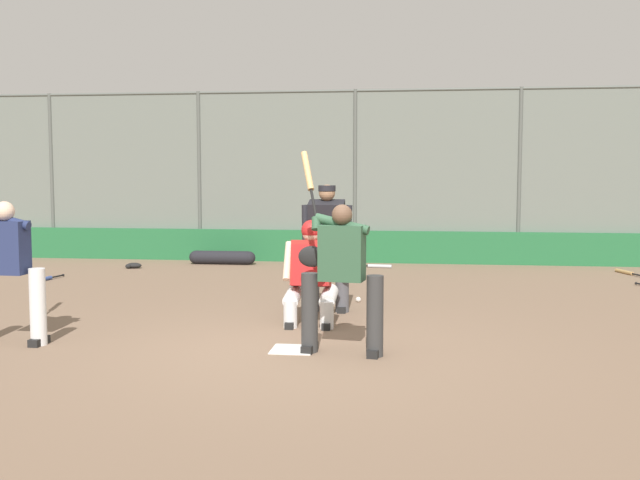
# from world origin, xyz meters

# --- Properties ---
(ground_plane) EXTENTS (160.00, 160.00, 0.00)m
(ground_plane) POSITION_xyz_m (0.00, 0.00, 0.00)
(ground_plane) COLOR #7A604C
(home_plate_marker) EXTENTS (0.43, 0.43, 0.01)m
(home_plate_marker) POSITION_xyz_m (0.00, 0.00, 0.01)
(home_plate_marker) COLOR white
(home_plate_marker) RESTS_ON ground_plane
(backstop_fence) EXTENTS (19.65, 0.08, 3.50)m
(backstop_fence) POSITION_xyz_m (0.00, -7.77, 1.84)
(backstop_fence) COLOR #515651
(backstop_fence) RESTS_ON ground_plane
(padding_wall) EXTENTS (19.18, 0.18, 0.64)m
(padding_wall) POSITION_xyz_m (0.00, -7.67, 0.32)
(padding_wall) COLOR #236638
(padding_wall) RESTS_ON ground_plane
(bleachers_beyond) EXTENTS (13.70, 1.95, 1.16)m
(bleachers_beyond) POSITION_xyz_m (1.76, -9.92, 0.38)
(bleachers_beyond) COLOR slate
(bleachers_beyond) RESTS_ON ground_plane
(batter_at_plate) EXTENTS (0.91, 0.70, 2.05)m
(batter_at_plate) POSITION_xyz_m (-0.51, 0.09, 0.82)
(batter_at_plate) COLOR #333333
(batter_at_plate) RESTS_ON ground_plane
(catcher_behind_plate) EXTENTS (0.66, 0.76, 1.26)m
(catcher_behind_plate) POSITION_xyz_m (-0.01, -1.27, 0.65)
(catcher_behind_plate) COLOR silver
(catcher_behind_plate) RESTS_ON ground_plane
(umpire_home) EXTENTS (0.68, 0.41, 1.67)m
(umpire_home) POSITION_xyz_m (-0.10, -2.13, 0.89)
(umpire_home) COLOR #4C4C51
(umpire_home) RESTS_ON ground_plane
(batter_on_deck) EXTENTS (0.98, 0.60, 2.07)m
(batter_on_deck) POSITION_xyz_m (3.05, 0.11, 0.83)
(batter_on_deck) COLOR silver
(batter_on_deck) RESTS_ON ground_plane
(spare_bat_near_backstop) EXTENTS (0.32, 0.86, 0.07)m
(spare_bat_near_backstop) POSITION_xyz_m (-5.01, -6.48, 0.03)
(spare_bat_near_backstop) COLOR black
(spare_bat_near_backstop) RESTS_ON ground_plane
(spare_bat_third_base_side) EXTENTS (0.80, 0.13, 0.07)m
(spare_bat_third_base_side) POSITION_xyz_m (-0.50, -6.82, 0.03)
(spare_bat_third_base_side) COLOR black
(spare_bat_third_base_side) RESTS_ON ground_plane
(spare_bat_first_base_side) EXTENTS (0.19, 0.82, 0.07)m
(spare_bat_first_base_side) POSITION_xyz_m (4.97, -4.35, 0.03)
(spare_bat_first_base_side) COLOR black
(spare_bat_first_base_side) RESTS_ON ground_plane
(fielding_glove_on_dirt) EXTENTS (0.30, 0.22, 0.11)m
(fielding_glove_on_dirt) POSITION_xyz_m (4.11, -6.15, 0.05)
(fielding_glove_on_dirt) COLOR black
(fielding_glove_on_dirt) RESTS_ON ground_plane
(baseball_loose) EXTENTS (0.07, 0.07, 0.07)m
(baseball_loose) POSITION_xyz_m (-0.45, -2.95, 0.04)
(baseball_loose) COLOR white
(baseball_loose) RESTS_ON ground_plane
(equipment_bag_dugout_side) EXTENTS (1.35, 0.27, 0.27)m
(equipment_bag_dugout_side) POSITION_xyz_m (2.59, -6.98, 0.13)
(equipment_bag_dugout_side) COLOR black
(equipment_bag_dugout_side) RESTS_ON ground_plane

